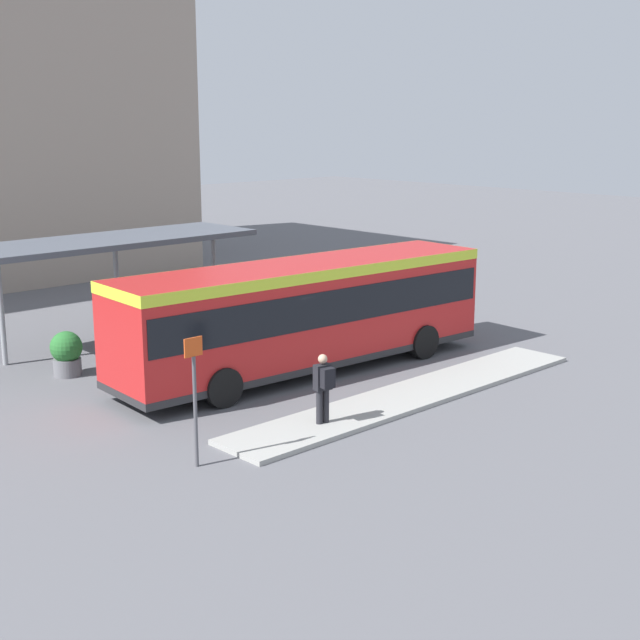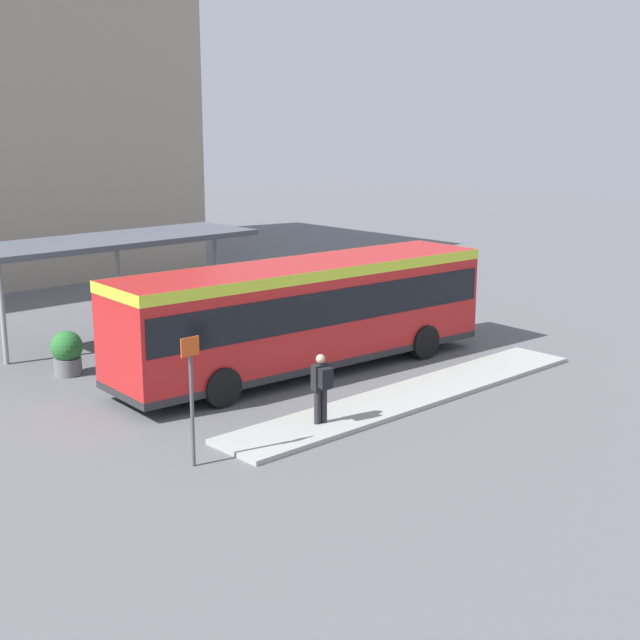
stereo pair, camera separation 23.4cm
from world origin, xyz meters
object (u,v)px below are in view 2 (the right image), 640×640
object	(u,v)px
city_bus	(305,309)
bicycle_blue	(419,299)
potted_planter_far_side	(268,317)
bicycle_white	(408,294)
platform_sign	(192,395)
pedestrian_waiting	(322,384)
bicycle_red	(390,292)
potted_planter_near_shelter	(67,352)

from	to	relation	value
city_bus	bicycle_blue	distance (m)	9.83
bicycle_blue	potted_planter_far_side	world-z (taller)	potted_planter_far_side
bicycle_white	platform_sign	size ratio (longest dim) A/B	0.62
bicycle_blue	pedestrian_waiting	bearing A→B (deg)	130.21
bicycle_red	platform_sign	world-z (taller)	platform_sign
potted_planter_near_shelter	platform_sign	bearing A→B (deg)	-99.28
bicycle_white	potted_planter_far_side	distance (m)	7.67
pedestrian_waiting	bicycle_blue	xyz separation A→B (m)	(12.03, 7.35, -0.74)
potted_planter_near_shelter	potted_planter_far_side	distance (m)	6.97
bicycle_red	potted_planter_far_side	distance (m)	7.61
pedestrian_waiting	platform_sign	xyz separation A→B (m)	(-3.56, 0.14, 0.48)
city_bus	platform_sign	size ratio (longest dim) A/B	4.25
potted_planter_far_side	platform_sign	size ratio (longest dim) A/B	0.50
bicycle_blue	bicycle_red	bearing A→B (deg)	4.21
bicycle_white	potted_planter_far_side	bearing A→B (deg)	90.71
pedestrian_waiting	potted_planter_near_shelter	bearing A→B (deg)	25.08
pedestrian_waiting	city_bus	bearing A→B (deg)	-27.84
bicycle_blue	bicycle_red	size ratio (longest dim) A/B	1.01
pedestrian_waiting	potted_planter_near_shelter	xyz separation A→B (m)	(-2.25, 8.18, -0.42)
bicycle_blue	city_bus	bearing A→B (deg)	119.87
bicycle_blue	platform_sign	world-z (taller)	platform_sign
pedestrian_waiting	bicycle_white	distance (m)	14.82
bicycle_red	bicycle_blue	bearing A→B (deg)	-5.34
bicycle_white	bicycle_red	world-z (taller)	bicycle_white
bicycle_red	city_bus	bearing A→B (deg)	-61.47
bicycle_white	bicycle_red	size ratio (longest dim) A/B	1.12
bicycle_red	potted_planter_near_shelter	xyz separation A→B (m)	(-14.41, -0.84, 0.32)
pedestrian_waiting	potted_planter_near_shelter	world-z (taller)	pedestrian_waiting
bicycle_blue	platform_sign	distance (m)	17.22
city_bus	potted_planter_near_shelter	world-z (taller)	city_bus
pedestrian_waiting	platform_sign	bearing A→B (deg)	97.46
potted_planter_near_shelter	potted_planter_far_side	world-z (taller)	potted_planter_far_side
city_bus	bicycle_red	xyz separation A→B (m)	(9.20, 5.16, -1.51)
bicycle_white	potted_planter_near_shelter	distance (m)	14.58
bicycle_white	bicycle_red	xyz separation A→B (m)	(-0.17, 0.83, -0.04)
pedestrian_waiting	potted_planter_far_side	size ratio (longest dim) A/B	1.19
bicycle_blue	bicycle_white	world-z (taller)	bicycle_white
potted_planter_near_shelter	platform_sign	xyz separation A→B (m)	(-1.31, -8.04, 0.90)
city_bus	potted_planter_far_side	size ratio (longest dim) A/B	8.47
bicycle_white	platform_sign	distance (m)	17.85
city_bus	potted_planter_near_shelter	size ratio (longest dim) A/B	9.26
city_bus	potted_planter_far_side	world-z (taller)	city_bus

